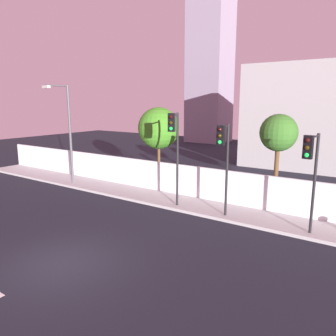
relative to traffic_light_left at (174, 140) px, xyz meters
name	(u,v)px	position (x,y,z in m)	size (l,w,h in m)	color
ground_plane	(62,264)	(-0.07, -7.09, -3.71)	(80.00, 80.00, 0.00)	black
sidewalk	(184,203)	(-0.07, 1.11, -3.64)	(36.00, 2.40, 0.15)	#B3B3B3
perimeter_wall	(196,182)	(-0.07, 2.40, -2.66)	(36.00, 0.18, 1.80)	white
traffic_light_left	(174,140)	(0.00, 0.00, 0.00)	(0.45, 1.12, 4.92)	black
traffic_light_center	(311,163)	(6.52, -0.16, -0.47)	(0.39, 1.34, 4.22)	black
traffic_light_right	(224,151)	(2.72, -0.03, -0.32)	(0.35, 1.14, 4.44)	black
street_lamp_curbside	(67,127)	(-8.84, 0.44, 0.28)	(0.62, 1.73, 6.52)	#4C4C51
roadside_tree_leftmost	(159,128)	(-3.33, 3.22, 0.23)	(2.65, 2.65, 5.28)	brown
roadside_tree_midleft	(279,134)	(4.24, 3.22, 0.29)	(1.91, 1.91, 5.02)	brown
low_building_distant	(318,117)	(3.71, 16.40, 0.65)	(11.70, 6.00, 8.72)	#ABABAB
tower_on_skyline	(210,61)	(-12.87, 28.40, 7.45)	(5.22, 5.00, 22.33)	gray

